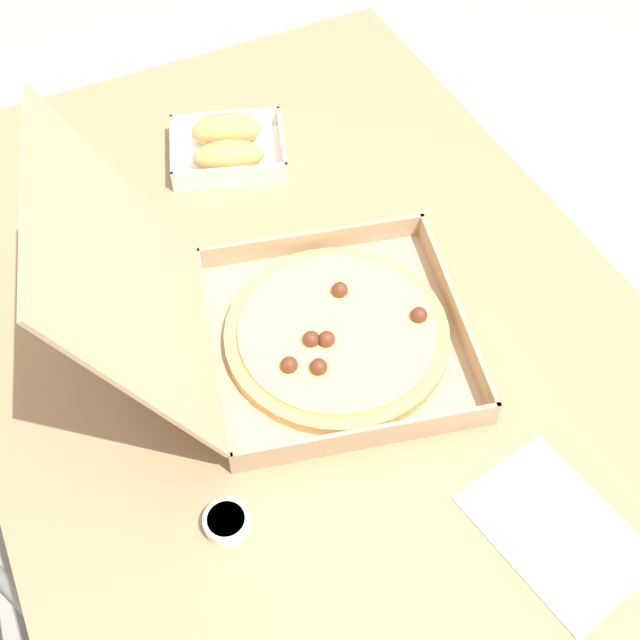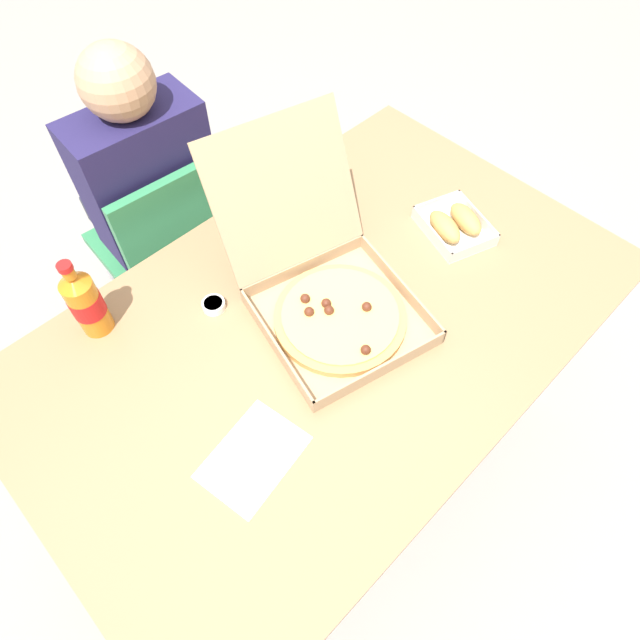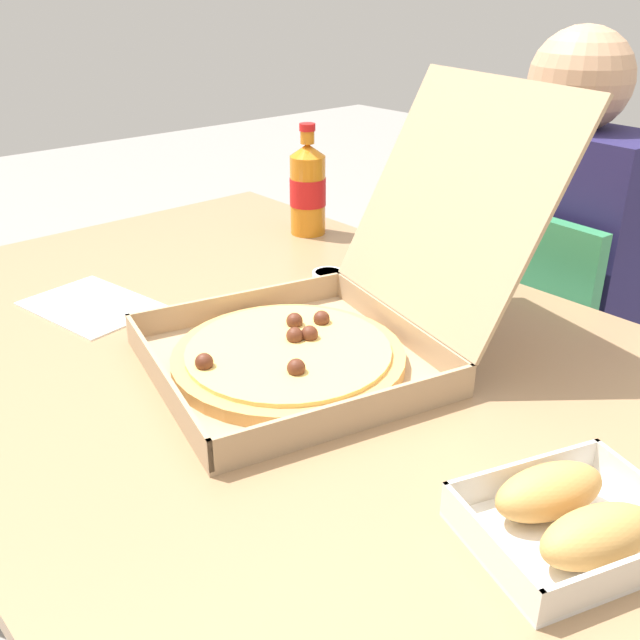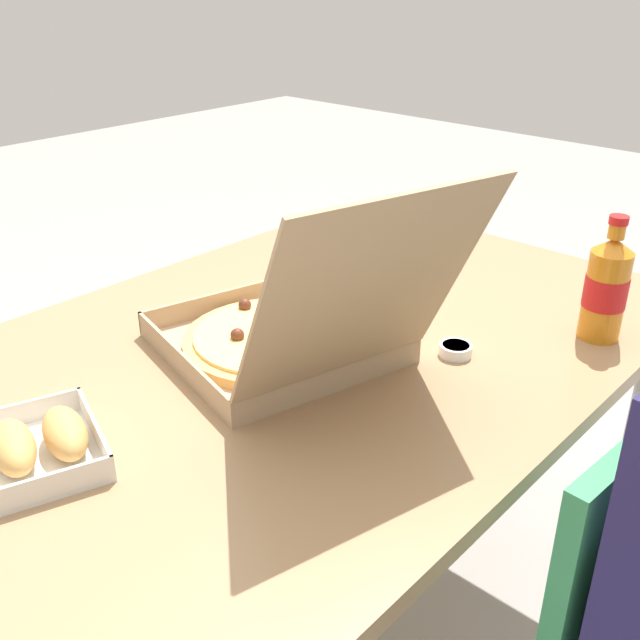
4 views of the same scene
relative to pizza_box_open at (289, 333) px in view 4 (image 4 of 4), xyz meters
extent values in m
cube|color=#997551|center=(-0.03, -0.02, -0.06)|extent=(1.49, 0.93, 0.03)
cylinder|color=#B7B7BC|center=(-0.70, -0.42, -0.44)|extent=(0.05, 0.05, 0.71)
cylinder|color=#B7B7BC|center=(-0.70, 0.38, -0.44)|extent=(0.05, 0.05, 0.71)
cube|color=#338451|center=(-0.06, 0.56, -0.15)|extent=(0.36, 0.06, 0.38)
cube|color=tan|center=(-0.01, -0.04, -0.05)|extent=(0.43, 0.43, 0.01)
cube|color=tan|center=(-0.05, -0.21, -0.02)|extent=(0.34, 0.09, 0.04)
cube|color=tan|center=(-0.18, 0.00, -0.02)|extent=(0.09, 0.34, 0.04)
cube|color=tan|center=(0.16, -0.09, -0.02)|extent=(0.09, 0.34, 0.04)
cube|color=tan|center=(0.03, 0.12, -0.02)|extent=(0.34, 0.09, 0.04)
cube|color=tan|center=(0.05, 0.20, 0.15)|extent=(0.38, 0.24, 0.32)
cylinder|color=tan|center=(-0.01, -0.04, -0.03)|extent=(0.32, 0.32, 0.02)
cylinder|color=#EAC666|center=(-0.01, -0.04, -0.02)|extent=(0.28, 0.28, 0.01)
sphere|color=#562819|center=(-0.04, -0.16, -0.01)|extent=(0.02, 0.02, 0.02)
sphere|color=#562819|center=(-0.06, 0.01, -0.01)|extent=(0.02, 0.02, 0.02)
sphere|color=#562819|center=(-0.02, 0.00, -0.01)|extent=(0.02, 0.02, 0.02)
sphere|color=#562819|center=(0.05, -0.08, -0.01)|extent=(0.02, 0.02, 0.02)
sphere|color=#562819|center=(-0.02, -0.02, -0.01)|extent=(0.02, 0.02, 0.02)
sphere|color=#562819|center=(-0.04, 0.04, -0.01)|extent=(0.02, 0.02, 0.02)
cube|color=white|center=(0.42, -0.05, -0.05)|extent=(0.20, 0.23, 0.00)
cube|color=silver|center=(0.39, -0.14, -0.03)|extent=(0.14, 0.05, 0.03)
cube|color=silver|center=(0.45, 0.04, -0.03)|extent=(0.14, 0.05, 0.03)
cube|color=silver|center=(0.35, -0.03, -0.03)|extent=(0.07, 0.18, 0.03)
ellipsoid|color=tan|center=(0.39, -0.04, -0.02)|extent=(0.09, 0.13, 0.05)
ellipsoid|color=tan|center=(0.45, -0.06, -0.02)|extent=(0.09, 0.13, 0.05)
cylinder|color=orange|center=(-0.43, 0.35, 0.03)|extent=(0.07, 0.07, 0.16)
cone|color=orange|center=(-0.43, 0.35, 0.12)|extent=(0.07, 0.07, 0.02)
cylinder|color=orange|center=(-0.43, 0.35, 0.15)|extent=(0.03, 0.03, 0.02)
cylinder|color=red|center=(-0.43, 0.35, 0.17)|extent=(0.03, 0.03, 0.01)
cylinder|color=red|center=(-0.43, 0.35, 0.04)|extent=(0.07, 0.07, 0.06)
cube|color=white|center=(-0.38, -0.16, -0.05)|extent=(0.23, 0.18, 0.00)
cylinder|color=white|center=(-0.20, 0.20, -0.04)|extent=(0.06, 0.06, 0.02)
cylinder|color=#DBBC66|center=(-0.20, 0.20, -0.03)|extent=(0.05, 0.05, 0.01)
camera|label=1|loc=(-0.61, 0.27, 0.88)|focal=45.30mm
camera|label=2|loc=(-0.57, -0.54, 1.04)|focal=30.89mm
camera|label=3|loc=(0.65, -0.57, 0.43)|focal=39.93mm
camera|label=4|loc=(0.76, 0.76, 0.56)|focal=41.21mm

